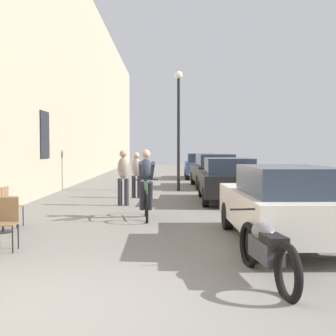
{
  "coord_description": "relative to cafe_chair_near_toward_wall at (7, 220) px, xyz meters",
  "views": [
    {
      "loc": [
        1.18,
        -4.58,
        1.72
      ],
      "look_at": [
        1.29,
        14.64,
        0.88
      ],
      "focal_mm": 46.22,
      "sensor_mm": 36.0,
      "label": 1
    }
  ],
  "objects": [
    {
      "name": "parked_car_third",
      "position": [
        4.85,
        12.08,
        0.26
      ],
      "size": [
        1.86,
        4.25,
        1.5
      ],
      "color": "black",
      "rests_on": "ground_plane"
    },
    {
      "name": "pedestrian_near",
      "position": [
        1.41,
        5.79,
        0.43
      ],
      "size": [
        0.35,
        0.25,
        1.69
      ],
      "color": "#26262D",
      "rests_on": "ground_plane"
    },
    {
      "name": "cafe_chair_near_toward_wall",
      "position": [
        0.0,
        0.0,
        0.0
      ],
      "size": [
        0.4,
        0.4,
        0.89
      ],
      "color": "black",
      "rests_on": "ground_plane"
    },
    {
      "name": "parked_car_nearest",
      "position": [
        4.8,
        0.47,
        0.22
      ],
      "size": [
        1.74,
        4.02,
        1.42
      ],
      "color": "beige",
      "rests_on": "ground_plane"
    },
    {
      "name": "building_facade_left",
      "position": [
        -1.93,
        11.27,
        4.81
      ],
      "size": [
        0.54,
        68.0,
        10.66
      ],
      "color": "tan",
      "rests_on": "ground_plane"
    },
    {
      "name": "cyclist_on_bicycle",
      "position": [
        2.22,
        3.39,
        0.29
      ],
      "size": [
        0.52,
        1.76,
        1.74
      ],
      "color": "black",
      "rests_on": "ground_plane"
    },
    {
      "name": "cafe_table_mid",
      "position": [
        -0.67,
        1.59,
        0.0
      ],
      "size": [
        0.64,
        0.64,
        0.72
      ],
      "color": "black",
      "rests_on": "ground_plane"
    },
    {
      "name": "parked_car_fourth",
      "position": [
        4.7,
        18.06,
        0.24
      ],
      "size": [
        1.82,
        4.16,
        1.47
      ],
      "color": "#384C84",
      "rests_on": "ground_plane"
    },
    {
      "name": "parked_motorcycle",
      "position": [
        4.02,
        -1.72,
        -0.11
      ],
      "size": [
        0.62,
        2.14,
        0.92
      ],
      "color": "black",
      "rests_on": "ground_plane"
    },
    {
      "name": "ground_plane",
      "position": [
        1.52,
        -2.73,
        -0.52
      ],
      "size": [
        88.0,
        88.0,
        0.0
      ],
      "primitive_type": "plane",
      "color": "slate"
    },
    {
      "name": "cafe_chair_mid_toward_street",
      "position": [
        -0.74,
        2.18,
        0.0
      ],
      "size": [
        0.41,
        0.41,
        0.89
      ],
      "color": "black",
      "rests_on": "ground_plane"
    },
    {
      "name": "parked_car_second",
      "position": [
        4.69,
        6.66,
        0.23
      ],
      "size": [
        1.82,
        4.1,
        1.44
      ],
      "color": "black",
      "rests_on": "ground_plane"
    },
    {
      "name": "street_lamp",
      "position": [
        3.23,
        10.44,
        2.59
      ],
      "size": [
        0.32,
        0.32,
        4.9
      ],
      "color": "black",
      "rests_on": "ground_plane"
    },
    {
      "name": "pedestrian_mid",
      "position": [
        1.67,
        7.88,
        0.39
      ],
      "size": [
        0.36,
        0.27,
        1.61
      ],
      "color": "#26262D",
      "rests_on": "ground_plane"
    }
  ]
}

